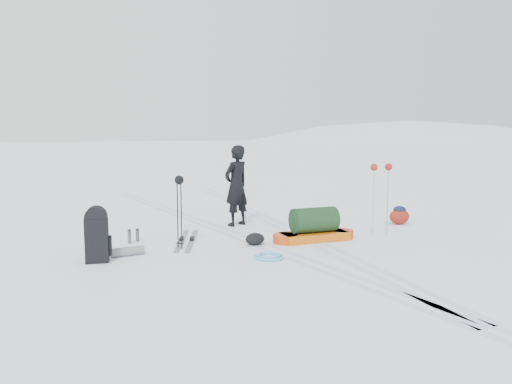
% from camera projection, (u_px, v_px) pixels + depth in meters
% --- Properties ---
extents(ground, '(200.00, 200.00, 0.00)m').
position_uv_depth(ground, '(253.00, 242.00, 9.54)').
color(ground, white).
rests_on(ground, ground).
extents(ski_tracks, '(3.38, 17.97, 0.01)m').
position_uv_depth(ski_tracks, '(260.00, 231.00, 10.59)').
color(ski_tracks, silver).
rests_on(ski_tracks, ground).
extents(skier, '(0.77, 0.64, 1.80)m').
position_uv_depth(skier, '(236.00, 186.00, 11.14)').
color(skier, black).
rests_on(skier, ground).
extents(pulk_sled, '(1.73, 0.69, 0.65)m').
position_uv_depth(pulk_sled, '(314.00, 228.00, 9.65)').
color(pulk_sled, '#D45D0C').
rests_on(pulk_sled, ground).
extents(expedition_rucksack, '(1.01, 0.44, 0.92)m').
position_uv_depth(expedition_rucksack, '(101.00, 236.00, 8.09)').
color(expedition_rucksack, black).
rests_on(expedition_rucksack, ground).
extents(ski_poles_black, '(0.16, 0.16, 1.33)m').
position_uv_depth(ski_poles_black, '(179.00, 189.00, 8.89)').
color(ski_poles_black, black).
rests_on(ski_poles_black, ground).
extents(ski_poles_silver, '(0.46, 0.22, 1.47)m').
position_uv_depth(ski_poles_silver, '(381.00, 175.00, 10.02)').
color(ski_poles_silver, silver).
rests_on(ski_poles_silver, ground).
extents(touring_skis_grey, '(1.08, 1.94, 0.07)m').
position_uv_depth(touring_skis_grey, '(187.00, 240.00, 9.65)').
color(touring_skis_grey, gray).
rests_on(touring_skis_grey, ground).
extents(touring_skis_white, '(1.42, 1.27, 0.06)m').
position_uv_depth(touring_skis_white, '(302.00, 234.00, 10.19)').
color(touring_skis_white, silver).
rests_on(touring_skis_white, ground).
extents(rope_coil, '(0.58, 0.58, 0.06)m').
position_uv_depth(rope_coil, '(269.00, 256.00, 8.34)').
color(rope_coil, '#59BCD9').
rests_on(rope_coil, ground).
extents(small_daypack, '(0.55, 0.45, 0.42)m').
position_uv_depth(small_daypack, '(399.00, 215.00, 11.38)').
color(small_daypack, maroon).
rests_on(small_daypack, ground).
extents(thermos_pair, '(0.26, 0.19, 0.27)m').
position_uv_depth(thermos_pair, '(133.00, 236.00, 9.50)').
color(thermos_pair, slate).
rests_on(thermos_pair, ground).
extents(stuff_sack, '(0.41, 0.33, 0.23)m').
position_uv_depth(stuff_sack, '(255.00, 239.00, 9.28)').
color(stuff_sack, black).
rests_on(stuff_sack, ground).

